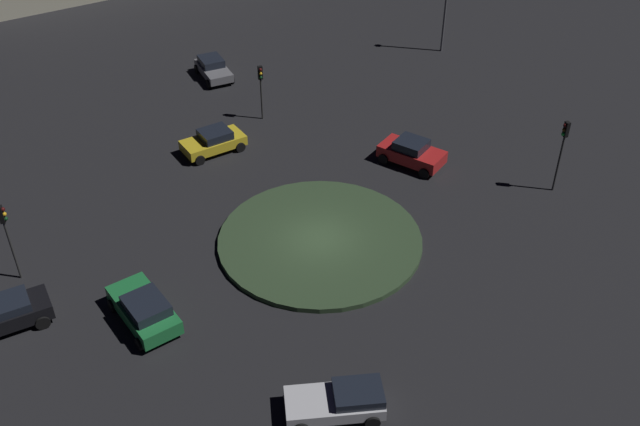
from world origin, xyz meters
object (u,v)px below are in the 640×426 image
Objects in this scene: traffic_light_north at (6,228)px; traffic_light_south at (563,143)px; car_red at (412,152)px; car_black at (3,314)px; car_green at (144,309)px; traffic_light_east at (261,82)px; car_silver at (340,401)px; car_yellow at (214,141)px; car_grey at (213,68)px.

traffic_light_north is 0.97× the size of traffic_light_south.
car_red is 24.18m from car_black.
car_green is 19.59m from traffic_light_east.
traffic_light_south is (1.73, -23.86, 2.39)m from car_green.
traffic_light_north is at bearing -34.17° from car_silver.
car_red is 19.08m from car_green.
car_black is at bearing -23.96° from car_silver.
car_green reaches higher than car_yellow.
car_green reaches higher than car_silver.
car_black is (-11.20, 12.94, 0.06)m from car_yellow.
car_green is at bearing -36.70° from car_silver.
car_black is at bearing -149.93° from car_yellow.
car_red is 0.95× the size of car_green.
car_black is 4.12m from traffic_light_north.
traffic_light_north reaches higher than car_green.
traffic_light_north is at bearing -118.12° from car_red.
car_green is (-7.33, 17.62, -0.03)m from car_red.
car_silver is at bearing -9.93° from car_grey.
car_silver is 0.95× the size of traffic_light_south.
traffic_light_east reaches higher than car_yellow.
traffic_light_north is (3.31, -0.89, 2.28)m from car_black.
car_silver is at bearing -38.48° from traffic_light_north.
car_black reaches higher than car_silver.
car_yellow is 14.59m from traffic_light_north.
traffic_light_east is at bearing -85.53° from car_silver.
car_silver is 21.37m from car_yellow.
car_green is 1.16× the size of car_grey.
car_green is 14.99m from car_yellow.
car_black is at bearing 57.05° from car_green.
car_red reaches higher than car_yellow.
car_silver is 17.72m from traffic_light_north.
car_silver is 1.03× the size of car_yellow.
car_red is at bearing -81.25° from car_green.
traffic_light_east is at bearing 45.04° from traffic_light_north.
car_yellow reaches higher than car_grey.
car_silver is 1.12× the size of traffic_light_east.
car_grey is at bearing -80.53° from car_silver.
car_red is at bearing 16.53° from traffic_light_north.
car_red is 1.09× the size of car_grey.
traffic_light_east reaches higher than car_grey.
car_black is (2.07, 5.98, 0.01)m from car_green.
car_grey is 25.94m from traffic_light_south.
car_grey is 7.69m from traffic_light_east.
car_green is 7.76m from traffic_light_north.
car_green is 1.19× the size of traffic_light_east.
traffic_light_south is at bearing -99.71° from car_green.
traffic_light_north is (5.38, 5.09, 2.30)m from car_green.
traffic_light_north is at bearing -157.61° from car_yellow.
car_black reaches higher than car_grey.
car_yellow is 0.95× the size of traffic_light_north.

